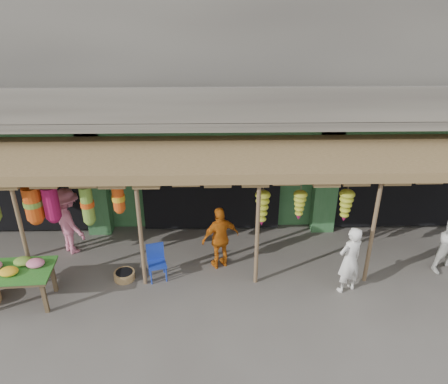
{
  "coord_description": "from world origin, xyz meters",
  "views": [
    {
      "loc": [
        0.11,
        -8.17,
        6.28
      ],
      "look_at": [
        0.31,
        1.0,
        1.7
      ],
      "focal_mm": 35.0,
      "sensor_mm": 36.0,
      "label": 1
    }
  ],
  "objects_px": {
    "flower_table": "(13,272)",
    "blue_chair": "(156,260)",
    "person_vendor": "(220,238)",
    "person_shopper": "(69,221)",
    "person_front": "(350,260)"
  },
  "relations": [
    {
      "from": "person_vendor",
      "to": "blue_chair",
      "type": "bearing_deg",
      "value": -8.6
    },
    {
      "from": "blue_chair",
      "to": "person_vendor",
      "type": "relative_size",
      "value": 0.53
    },
    {
      "from": "person_front",
      "to": "person_vendor",
      "type": "relative_size",
      "value": 1.02
    },
    {
      "from": "person_front",
      "to": "person_vendor",
      "type": "xyz_separation_m",
      "value": [
        -2.76,
        0.96,
        -0.02
      ]
    },
    {
      "from": "person_front",
      "to": "blue_chair",
      "type": "bearing_deg",
      "value": -32.04
    },
    {
      "from": "flower_table",
      "to": "blue_chair",
      "type": "relative_size",
      "value": 2.02
    },
    {
      "from": "flower_table",
      "to": "person_vendor",
      "type": "bearing_deg",
      "value": 12.18
    },
    {
      "from": "blue_chair",
      "to": "person_vendor",
      "type": "xyz_separation_m",
      "value": [
        1.47,
        0.38,
        0.32
      ]
    },
    {
      "from": "person_shopper",
      "to": "blue_chair",
      "type": "bearing_deg",
      "value": -162.79
    },
    {
      "from": "blue_chair",
      "to": "person_front",
      "type": "xyz_separation_m",
      "value": [
        4.23,
        -0.57,
        0.33
      ]
    },
    {
      "from": "blue_chair",
      "to": "person_shopper",
      "type": "height_order",
      "value": "person_shopper"
    },
    {
      "from": "person_vendor",
      "to": "person_shopper",
      "type": "distance_m",
      "value": 3.78
    },
    {
      "from": "flower_table",
      "to": "blue_chair",
      "type": "bearing_deg",
      "value": 12.7
    },
    {
      "from": "person_vendor",
      "to": "person_shopper",
      "type": "relative_size",
      "value": 0.91
    },
    {
      "from": "flower_table",
      "to": "person_vendor",
      "type": "relative_size",
      "value": 1.08
    }
  ]
}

